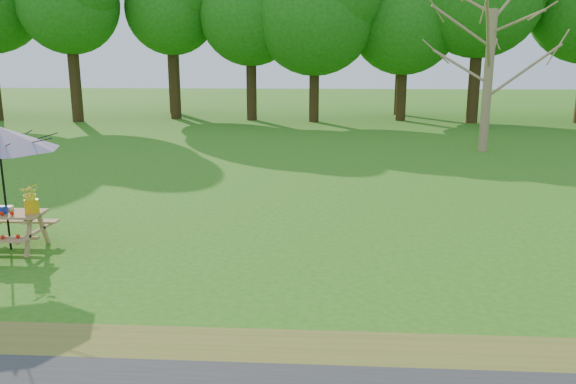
{
  "coord_description": "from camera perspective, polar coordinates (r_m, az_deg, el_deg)",
  "views": [
    {
      "loc": [
        2.38,
        -8.47,
        3.19
      ],
      "look_at": [
        1.82,
        0.5,
        1.1
      ],
      "focal_mm": 35.0,
      "sensor_mm": 36.0,
      "label": 1
    }
  ],
  "objects": [
    {
      "name": "picnic_table",
      "position": [
        10.85,
        -26.49,
        -3.62
      ],
      "size": [
        1.2,
        1.32,
        0.67
      ],
      "color": "#AD6F4E",
      "rests_on": "ground"
    },
    {
      "name": "ground",
      "position": [
        9.36,
        -11.49,
        -7.11
      ],
      "size": [
        120.0,
        120.0,
        0.0
      ],
      "primitive_type": "plane",
      "color": "#2E6F15",
      "rests_on": "ground"
    },
    {
      "name": "drygrass_strip",
      "position": [
        6.93,
        -17.61,
        -14.98
      ],
      "size": [
        120.0,
        1.2,
        0.01
      ],
      "primitive_type": "cube",
      "color": "olive",
      "rests_on": "ground"
    },
    {
      "name": "produce_bins",
      "position": [
        10.81,
        -26.97,
        -1.55
      ],
      "size": [
        0.29,
        0.35,
        0.13
      ],
      "color": "red",
      "rests_on": "picnic_table"
    },
    {
      "name": "flower_bucket",
      "position": [
        10.48,
        -24.67,
        -0.46
      ],
      "size": [
        0.4,
        0.38,
        0.53
      ],
      "color": "#F0A80C",
      "rests_on": "picnic_table"
    }
  ]
}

